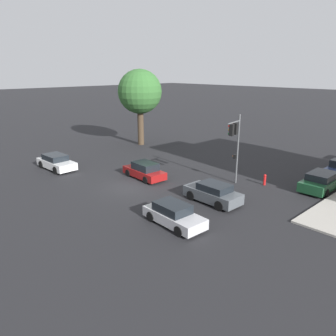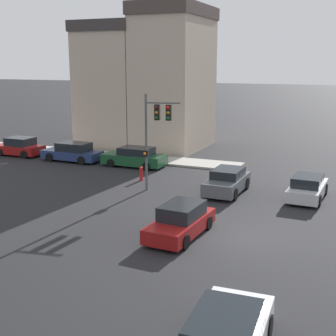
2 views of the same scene
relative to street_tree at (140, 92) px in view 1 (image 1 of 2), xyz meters
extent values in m
plane|color=black|center=(11.56, -10.46, -6.47)|extent=(300.00, 300.00, 0.00)
cylinder|color=#423323|center=(0.00, 0.00, -4.20)|extent=(0.76, 0.76, 4.54)
sphere|color=#33662D|center=(0.00, 0.00, 0.07)|extent=(5.32, 5.32, 5.32)
cylinder|color=#515456|center=(16.93, -3.51, -3.61)|extent=(0.14, 0.14, 5.72)
cylinder|color=#515456|center=(17.12, -4.51, -1.24)|extent=(0.48, 2.02, 0.10)
cube|color=black|center=(17.06, -4.18, -1.79)|extent=(0.35, 0.35, 0.90)
sphere|color=#590F0F|center=(16.87, -4.22, -1.49)|extent=(0.20, 0.20, 0.20)
sphere|color=#99660F|center=(16.87, -4.22, -1.79)|extent=(0.20, 0.20, 0.20)
sphere|color=#0F511E|center=(16.87, -4.22, -2.09)|extent=(0.20, 0.20, 0.20)
cube|color=black|center=(17.18, -4.85, -1.79)|extent=(0.35, 0.35, 0.90)
sphere|color=red|center=(17.00, -4.88, -1.49)|extent=(0.20, 0.20, 0.20)
sphere|color=#99660F|center=(17.00, -4.88, -1.79)|extent=(0.20, 0.20, 0.20)
sphere|color=#0F511E|center=(17.00, -4.88, -2.09)|extent=(0.20, 0.20, 0.20)
cube|color=black|center=(16.75, -3.55, -4.19)|extent=(0.28, 0.38, 0.35)
sphere|color=orange|center=(16.62, -3.57, -4.19)|extent=(0.18, 0.18, 0.18)
cube|color=#4C5156|center=(18.19, -8.12, -5.91)|extent=(4.18, 1.82, 0.74)
cube|color=black|center=(18.36, -8.12, -5.29)|extent=(2.18, 1.59, 0.49)
cylinder|color=black|center=(16.89, -8.95, -6.12)|extent=(0.71, 0.23, 0.70)
cylinder|color=black|center=(16.90, -7.28, -6.12)|extent=(0.71, 0.23, 0.70)
cylinder|color=black|center=(19.47, -8.97, -6.12)|extent=(0.71, 0.23, 0.70)
cylinder|color=black|center=(19.49, -7.30, -6.12)|extent=(0.71, 0.23, 0.70)
cube|color=#B7B7BC|center=(18.86, -12.61, -5.98)|extent=(4.19, 1.87, 0.63)
cube|color=black|center=(18.70, -12.60, -5.39)|extent=(2.20, 1.58, 0.54)
cylinder|color=black|center=(20.17, -11.86, -6.15)|extent=(0.65, 0.24, 0.64)
cylinder|color=black|center=(20.11, -13.45, -6.15)|extent=(0.65, 0.24, 0.64)
cylinder|color=black|center=(17.61, -11.76, -6.15)|extent=(0.65, 0.24, 0.64)
cylinder|color=black|center=(17.55, -13.35, -6.15)|extent=(0.65, 0.24, 0.64)
cube|color=maroon|center=(10.65, -8.21, -5.98)|extent=(4.27, 1.92, 0.63)
cube|color=black|center=(10.82, -8.22, -5.35)|extent=(2.25, 1.61, 0.63)
cylinder|color=black|center=(9.31, -8.95, -6.15)|extent=(0.64, 0.25, 0.63)
cylinder|color=black|center=(9.39, -7.35, -6.15)|extent=(0.64, 0.25, 0.63)
cylinder|color=black|center=(11.91, -9.08, -6.15)|extent=(0.64, 0.25, 0.63)
cylinder|color=black|center=(11.99, -7.48, -6.15)|extent=(0.64, 0.25, 0.63)
cube|color=silver|center=(2.88, -12.57, -5.93)|extent=(4.55, 2.06, 0.67)
cube|color=black|center=(2.70, -12.58, -5.33)|extent=(2.40, 1.73, 0.53)
cylinder|color=black|center=(4.21, -11.64, -6.11)|extent=(0.72, 0.26, 0.71)
cylinder|color=black|center=(4.30, -13.36, -6.11)|extent=(0.72, 0.26, 0.71)
cylinder|color=black|center=(1.45, -11.78, -6.11)|extent=(0.72, 0.26, 0.71)
cylinder|color=black|center=(1.54, -13.50, -6.11)|extent=(0.72, 0.26, 0.71)
cube|color=#194728|center=(22.46, 0.19, -5.93)|extent=(2.00, 4.64, 0.73)
cube|color=black|center=(22.47, 0.00, -5.31)|extent=(1.73, 2.43, 0.52)
cylinder|color=black|center=(21.53, 1.61, -6.16)|extent=(0.23, 0.62, 0.61)
cylinder|color=black|center=(21.57, -1.26, -6.16)|extent=(0.23, 0.62, 0.61)
cylinder|color=black|center=(23.39, -1.23, -6.16)|extent=(0.23, 0.62, 0.61)
cylinder|color=black|center=(21.34, 4.03, -6.13)|extent=(0.23, 0.67, 0.67)
cylinder|color=red|center=(18.84, -2.19, -6.09)|extent=(0.20, 0.20, 0.75)
sphere|color=red|center=(18.84, -2.19, -5.66)|extent=(0.22, 0.22, 0.22)
camera|label=1|loc=(31.83, -25.37, 2.65)|focal=35.00mm
camera|label=2|loc=(-7.45, -15.44, 1.02)|focal=50.00mm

